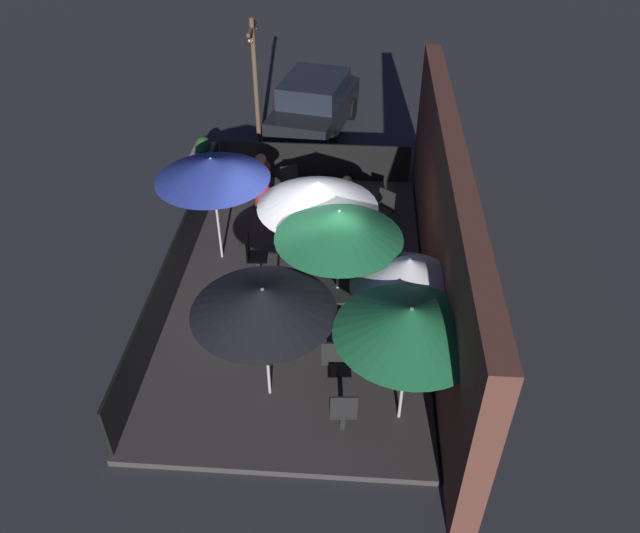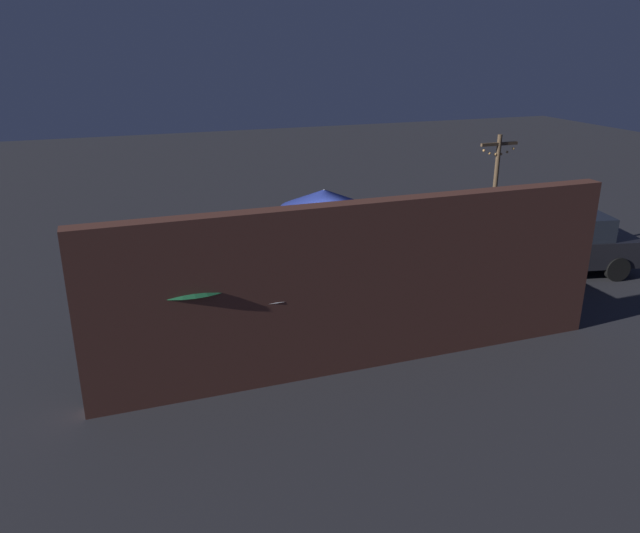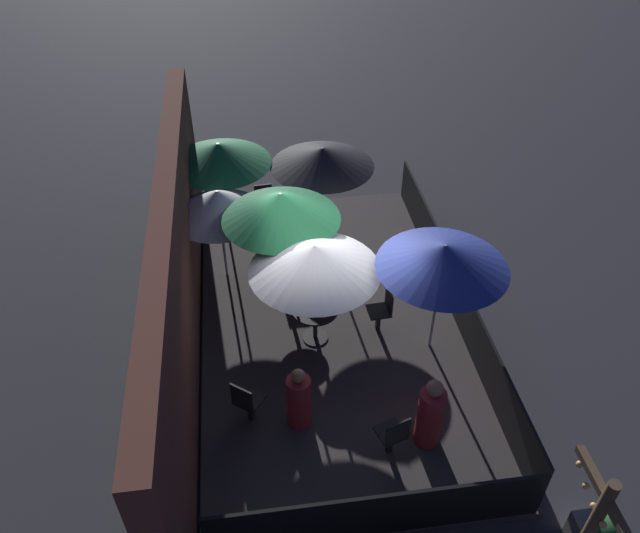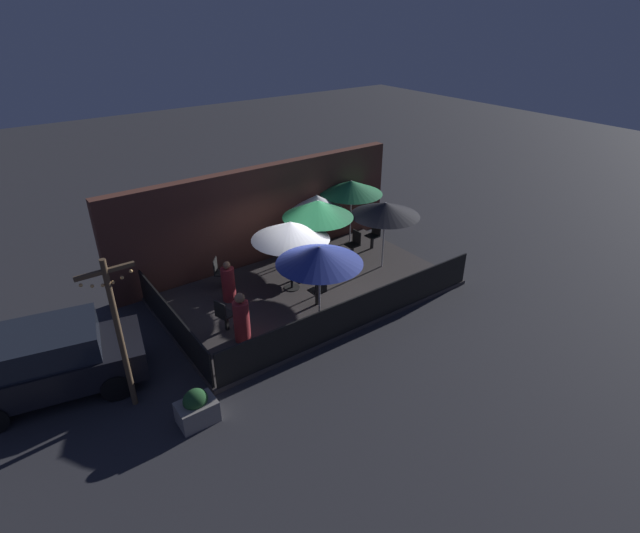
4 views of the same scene
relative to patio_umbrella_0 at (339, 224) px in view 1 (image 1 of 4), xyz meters
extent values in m
plane|color=#2D2D33|center=(-0.92, -0.79, -2.22)|extent=(60.00, 60.00, 0.00)
cube|color=#383333|center=(-0.92, -0.79, -2.16)|extent=(8.43, 4.84, 0.12)
cube|color=brown|center=(-0.92, 1.86, -0.61)|extent=(10.03, 0.36, 3.23)
cube|color=black|center=(-0.92, -3.16, -1.63)|extent=(8.23, 0.05, 0.95)
cube|color=black|center=(-5.09, -0.79, -1.63)|extent=(0.05, 4.64, 0.95)
cylinder|color=#B2B2B7|center=(0.00, 0.00, -0.92)|extent=(0.05, 0.05, 2.37)
cone|color=#1E6B3D|center=(0.00, 0.00, 0.00)|extent=(2.17, 2.17, 0.54)
cylinder|color=#B2B2B7|center=(-1.28, -0.44, -1.03)|extent=(0.05, 0.05, 2.14)
cone|color=silver|center=(-1.28, -0.44, -0.22)|extent=(2.26, 2.26, 0.53)
cylinder|color=#B2B2B7|center=(-1.74, -2.48, -0.95)|extent=(0.05, 0.05, 2.30)
cone|color=#283893|center=(-1.74, -2.48, -0.03)|extent=(2.20, 2.20, 0.45)
cylinder|color=#B2B2B7|center=(0.77, 1.13, -1.09)|extent=(0.05, 0.05, 2.04)
cone|color=silver|center=(0.77, 1.13, -0.34)|extent=(1.84, 1.84, 0.54)
cylinder|color=#B2B2B7|center=(1.83, -1.00, -1.00)|extent=(0.05, 0.05, 2.20)
cone|color=black|center=(1.83, -1.00, -0.11)|extent=(2.15, 2.15, 0.42)
cylinder|color=#B2B2B7|center=(2.17, 1.07, -0.97)|extent=(0.05, 0.05, 2.27)
cone|color=#1E6B3D|center=(2.17, 1.07, -0.06)|extent=(2.14, 2.14, 0.45)
cylinder|color=black|center=(0.00, 0.00, -2.09)|extent=(0.47, 0.47, 0.02)
cylinder|color=black|center=(0.00, 0.00, -1.74)|extent=(0.08, 0.08, 0.72)
cylinder|color=black|center=(0.00, 0.00, -1.37)|extent=(0.85, 0.85, 0.04)
cylinder|color=black|center=(-1.28, -0.44, -2.09)|extent=(0.47, 0.47, 0.02)
cylinder|color=black|center=(-1.28, -0.44, -1.75)|extent=(0.08, 0.08, 0.71)
cylinder|color=black|center=(-1.28, -0.44, -1.37)|extent=(0.85, 0.85, 0.04)
cube|color=black|center=(-2.93, 0.81, -1.87)|extent=(0.11, 0.11, 0.46)
cube|color=black|center=(-2.93, 0.81, -1.62)|extent=(0.56, 0.56, 0.04)
cube|color=black|center=(-3.07, 0.92, -1.38)|extent=(0.27, 0.34, 0.44)
cube|color=black|center=(2.45, 0.20, -1.88)|extent=(0.09, 0.09, 0.45)
cube|color=black|center=(2.45, 0.20, -1.63)|extent=(0.43, 0.43, 0.04)
cube|color=black|center=(2.63, 0.22, -1.39)|extent=(0.06, 0.40, 0.44)
cube|color=black|center=(1.41, 0.02, -1.87)|extent=(0.08, 0.08, 0.47)
cube|color=black|center=(1.41, 0.02, -1.61)|extent=(0.41, 0.41, 0.04)
cube|color=black|center=(1.59, 0.02, -1.37)|extent=(0.04, 0.40, 0.44)
cube|color=black|center=(-3.83, -1.25, -1.88)|extent=(0.10, 0.10, 0.45)
cube|color=black|center=(-3.83, -1.25, -1.63)|extent=(0.50, 0.50, 0.04)
cube|color=black|center=(-4.00, -1.31, -1.39)|extent=(0.15, 0.39, 0.44)
cube|color=black|center=(-1.20, -1.63, -1.89)|extent=(0.08, 0.08, 0.43)
cube|color=black|center=(-1.20, -1.63, -1.65)|extent=(0.42, 0.42, 0.04)
cube|color=black|center=(-1.19, -1.81, -1.41)|extent=(0.40, 0.06, 0.44)
cylinder|color=maroon|center=(-3.70, -1.88, -1.55)|extent=(0.57, 0.57, 1.11)
sphere|color=#9E704C|center=(-3.70, -1.88, -0.86)|extent=(0.26, 0.26, 0.26)
cylinder|color=maroon|center=(-3.10, 0.05, -1.60)|extent=(0.42, 0.42, 1.02)
sphere|color=#9E704C|center=(-3.10, 0.05, -0.98)|extent=(0.22, 0.22, 0.22)
cube|color=gray|center=(-5.74, -3.71, -1.97)|extent=(0.80, 0.56, 0.50)
ellipsoid|color=#235128|center=(-5.74, -3.71, -1.63)|extent=(0.52, 0.42, 0.47)
cylinder|color=brown|center=(-6.64, -2.41, -0.46)|extent=(0.12, 0.12, 3.53)
cube|color=brown|center=(-6.64, -2.41, 1.06)|extent=(1.10, 0.08, 0.08)
sphere|color=#F4B260|center=(-7.10, -2.41, 0.91)|extent=(0.07, 0.07, 0.07)
sphere|color=#F4B260|center=(-6.91, -2.41, 0.83)|extent=(0.07, 0.07, 0.07)
sphere|color=#F4B260|center=(-6.73, -2.41, 0.78)|extent=(0.07, 0.07, 0.07)
sphere|color=#F4B260|center=(-6.55, -2.41, 0.78)|extent=(0.07, 0.07, 0.07)
sphere|color=#F4B260|center=(-6.36, -2.41, 0.83)|extent=(0.07, 0.07, 0.07)
sphere|color=#F4B260|center=(-6.18, -2.41, 0.91)|extent=(0.07, 0.07, 0.07)
cube|color=black|center=(-7.88, -1.02, -1.55)|extent=(4.07, 2.44, 0.70)
cube|color=#1E232D|center=(-7.88, -1.02, -0.90)|extent=(2.37, 1.96, 0.60)
cylinder|color=black|center=(-6.56, -0.47, -1.90)|extent=(0.66, 0.31, 0.64)
cylinder|color=black|center=(-6.89, -2.05, -1.90)|extent=(0.66, 0.31, 0.64)
cylinder|color=black|center=(-8.87, 0.01, -1.90)|extent=(0.66, 0.31, 0.64)
cylinder|color=black|center=(-9.20, -1.57, -1.90)|extent=(0.66, 0.31, 0.64)
camera|label=1|loc=(8.47, 0.28, 5.75)|focal=35.00mm
camera|label=2|loc=(3.40, 11.58, 3.69)|focal=35.00mm
camera|label=3|loc=(-9.24, 0.56, 6.26)|focal=35.00mm
camera|label=4|loc=(-8.17, -11.39, 5.53)|focal=28.00mm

